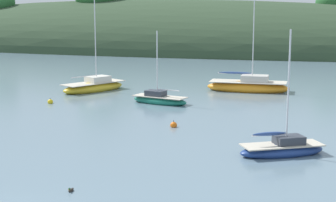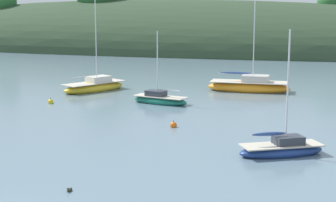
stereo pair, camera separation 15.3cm
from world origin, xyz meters
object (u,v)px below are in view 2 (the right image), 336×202
sailboat_blue_center (249,86)px  sailboat_orange_cutter (160,100)px  duck_trailing (69,190)px  sailboat_grey_yawl (95,87)px  sailboat_white_near (282,149)px  mooring_buoy_inner (51,102)px  mooring_buoy_channel (173,125)px

sailboat_blue_center → sailboat_orange_cutter: size_ratio=1.56×
sailboat_blue_center → duck_trailing: sailboat_blue_center is taller
sailboat_blue_center → duck_trailing: 29.73m
sailboat_grey_yawl → sailboat_blue_center: sailboat_grey_yawl is taller
sailboat_blue_center → sailboat_white_near: 21.83m
sailboat_grey_yawl → duck_trailing: size_ratio=22.99×
sailboat_blue_center → sailboat_white_near: bearing=-75.1°
sailboat_white_near → mooring_buoy_inner: bearing=154.2°
sailboat_grey_yawl → sailboat_white_near: sailboat_grey_yawl is taller
sailboat_blue_center → sailboat_white_near: sailboat_blue_center is taller
duck_trailing → mooring_buoy_channel: bearing=89.0°
sailboat_grey_yawl → sailboat_orange_cutter: 9.09m
sailboat_blue_center → mooring_buoy_inner: bearing=-140.3°
mooring_buoy_inner → sailboat_orange_cutter: bearing=19.0°
mooring_buoy_channel → mooring_buoy_inner: size_ratio=1.00×
sailboat_orange_cutter → duck_trailing: size_ratio=14.10×
sailboat_white_near → duck_trailing: size_ratio=15.65×
sailboat_grey_yawl → sailboat_orange_cutter: bearing=-28.2°
sailboat_white_near → mooring_buoy_inner: 21.77m
sailboat_white_near → duck_trailing: (-7.65, -8.57, -0.26)m
sailboat_grey_yawl → mooring_buoy_channel: bearing=-45.9°
sailboat_grey_yawl → duck_trailing: (11.63, -25.20, -0.35)m
duck_trailing → sailboat_orange_cutter: bearing=99.8°
mooring_buoy_inner → duck_trailing: 21.64m
sailboat_orange_cutter → sailboat_blue_center: bearing=57.2°
sailboat_blue_center → sailboat_orange_cutter: sailboat_blue_center is taller
duck_trailing → sailboat_blue_center: bearing=86.1°
sailboat_white_near → mooring_buoy_inner: (-19.60, 9.47, -0.20)m
duck_trailing → sailboat_white_near: bearing=48.2°
sailboat_grey_yawl → sailboat_white_near: (19.28, -16.64, -0.09)m
sailboat_grey_yawl → sailboat_white_near: 25.47m
sailboat_grey_yawl → duck_trailing: sailboat_grey_yawl is taller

